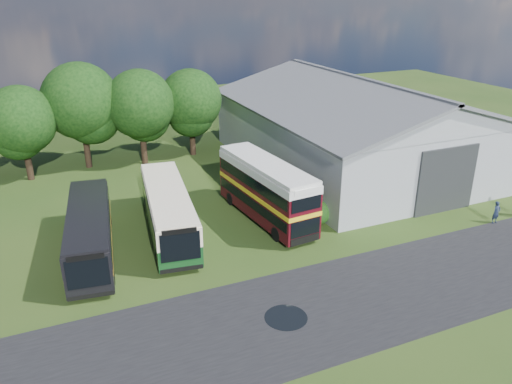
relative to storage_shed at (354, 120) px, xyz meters
name	(u,v)px	position (x,y,z in m)	size (l,w,h in m)	color
ground	(286,282)	(-15.00, -15.98, -4.17)	(120.00, 120.00, 0.00)	#223C13
asphalt_road	(360,297)	(-12.00, -18.98, -4.17)	(60.00, 8.00, 0.02)	black
puddle	(286,318)	(-16.50, -18.98, -4.17)	(2.20, 2.20, 0.01)	black
storage_shed	(354,120)	(0.00, 0.00, 0.00)	(18.80, 24.80, 8.15)	gray
tree_left_b	(21,120)	(-28.00, 7.52, 1.09)	(5.78, 5.78, 8.16)	black
tree_mid	(80,101)	(-23.00, 8.82, 2.02)	(6.80, 6.80, 9.60)	black
tree_right_a	(140,104)	(-18.00, 7.82, 1.52)	(6.26, 6.26, 8.83)	black
tree_right_b	(191,100)	(-13.00, 8.62, 1.27)	(5.98, 5.98, 8.45)	black
shrub_front	(318,222)	(-9.40, -9.98, -4.17)	(1.70, 1.70, 1.70)	#194714
shrub_mid	(305,212)	(-9.40, -7.98, -4.17)	(1.60, 1.60, 1.60)	#194714
shrub_back	(292,202)	(-9.40, -5.98, -4.17)	(1.80, 1.80, 1.80)	#194714
bus_green_single	(168,210)	(-19.51, -7.38, -2.48)	(4.11, 11.73, 3.17)	black
bus_maroon_double	(266,191)	(-12.54, -7.87, -2.02)	(3.49, 10.22, 4.31)	black
bus_dark_single	(90,231)	(-24.68, -8.33, -2.56)	(3.87, 11.15, 3.01)	black
visitor_a	(496,213)	(2.03, -15.08, -3.35)	(0.59, 0.39, 1.62)	#1B263D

